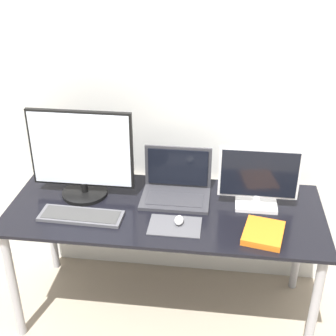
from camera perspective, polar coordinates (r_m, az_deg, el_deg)
wall_back at (r=2.57m, az=0.79°, el=10.37°), size 7.00×0.05×2.50m
desk at (r=2.49m, az=-0.36°, el=-6.66°), size 1.64×0.68×0.70m
monitor_left at (r=2.49m, az=-10.50°, el=1.43°), size 0.55×0.25×0.49m
monitor_right at (r=2.42m, az=10.98°, el=-1.28°), size 0.41×0.15×0.33m
laptop at (r=2.52m, az=1.03°, el=-2.15°), size 0.36×0.25×0.26m
keyboard at (r=2.41m, az=-10.54°, el=-5.75°), size 0.43×0.15×0.02m
mousepad at (r=2.31m, az=0.85°, el=-7.08°), size 0.26×0.18×0.00m
mouse at (r=2.31m, az=1.35°, el=-6.38°), size 0.04×0.07×0.04m
book at (r=2.28m, az=11.56°, el=-7.77°), size 0.22×0.25×0.03m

